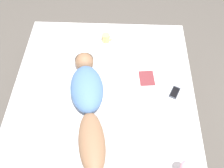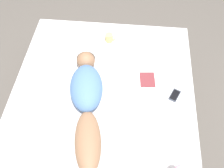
% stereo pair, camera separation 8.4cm
% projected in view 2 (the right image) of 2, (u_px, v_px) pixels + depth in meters
% --- Properties ---
extents(ground_plane, '(12.00, 12.00, 0.00)m').
position_uv_depth(ground_plane, '(104.00, 119.00, 3.04)').
color(ground_plane, '#4C4742').
extents(bed, '(1.85, 2.06, 0.57)m').
position_uv_depth(bed, '(104.00, 106.00, 2.82)').
color(bed, beige).
rests_on(bed, ground_plane).
extents(person, '(0.45, 1.31, 0.22)m').
position_uv_depth(person, '(87.00, 97.00, 2.43)').
color(person, brown).
rests_on(person, bed).
extents(open_magazine, '(0.49, 0.32, 0.01)m').
position_uv_depth(open_magazine, '(136.00, 80.00, 2.66)').
color(open_magazine, white).
rests_on(open_magazine, bed).
extents(coffee_mug, '(0.12, 0.09, 0.10)m').
position_uv_depth(coffee_mug, '(109.00, 38.00, 2.96)').
color(coffee_mug, tan).
rests_on(coffee_mug, bed).
extents(cell_phone, '(0.13, 0.17, 0.01)m').
position_uv_depth(cell_phone, '(175.00, 95.00, 2.55)').
color(cell_phone, '#333842').
rests_on(cell_phone, bed).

